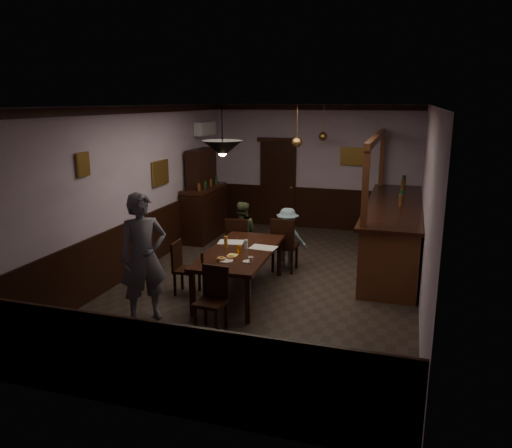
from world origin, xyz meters
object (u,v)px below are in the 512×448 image
at_px(sideboard, 204,203).
at_px(pendant_iron, 222,149).
at_px(chair_side, 183,265).
at_px(person_standing, 143,257).
at_px(pendant_brass_far, 323,136).
at_px(soda_can, 239,249).
at_px(person_seated_right, 287,238).
at_px(coffee_cup, 251,259).
at_px(chair_near, 213,296).
at_px(person_seated_left, 242,233).
at_px(dining_table, 240,254).
at_px(chair_far_left, 238,241).
at_px(bar_counter, 393,231).
at_px(chair_far_right, 284,243).
at_px(pendant_brass_mid, 297,142).

xyz_separation_m(sideboard, pendant_iron, (1.96, -3.84, 1.62)).
xyz_separation_m(chair_side, sideboard, (-1.01, 3.28, 0.34)).
xyz_separation_m(person_standing, pendant_brass_far, (1.59, 5.31, 1.37)).
xyz_separation_m(chair_side, soda_can, (0.94, 0.09, 0.33)).
distance_m(person_seated_right, coffee_cup, 2.12).
bearing_deg(coffee_cup, person_seated_right, 86.73).
distance_m(chair_near, person_seated_left, 2.92).
bearing_deg(dining_table, pendant_iron, -87.89).
xyz_separation_m(chair_far_left, soda_can, (0.52, -1.40, 0.28)).
bearing_deg(person_standing, bar_counter, 4.41).
height_order(person_standing, bar_counter, bar_counter).
bearing_deg(chair_far_right, pendant_brass_far, -92.56).
xyz_separation_m(person_seated_left, person_seated_right, (0.90, 0.03, -0.04)).
xyz_separation_m(chair_far_left, person_standing, (-0.52, -2.54, 0.40)).
distance_m(coffee_cup, soda_can, 0.51).
height_order(person_seated_left, coffee_cup, person_seated_left).
bearing_deg(bar_counter, dining_table, -132.75).
height_order(person_seated_right, coffee_cup, person_seated_right).
bearing_deg(chair_side, sideboard, 14.23).
relative_size(chair_far_right, person_seated_left, 0.84).
relative_size(pendant_iron, pendant_brass_mid, 0.83).
height_order(person_seated_left, pendant_iron, pendant_iron).
relative_size(chair_far_right, bar_counter, 0.23).
distance_m(coffee_cup, pendant_iron, 1.69).
bearing_deg(soda_can, person_seated_right, 77.97).
distance_m(soda_can, bar_counter, 3.45).
height_order(soda_can, pendant_brass_far, pendant_brass_far).
height_order(person_standing, soda_can, person_standing).
bearing_deg(chair_side, chair_near, -141.31).
distance_m(person_seated_right, sideboard, 2.76).
xyz_separation_m(chair_near, person_seated_left, (-0.56, 2.86, 0.12)).
xyz_separation_m(chair_near, bar_counter, (2.22, 3.79, 0.13)).
bearing_deg(person_seated_right, chair_far_left, 17.86).
bearing_deg(person_standing, pendant_brass_mid, 24.27).
xyz_separation_m(dining_table, chair_far_right, (0.40, 1.28, -0.13)).
relative_size(chair_near, soda_can, 7.46).
distance_m(person_seated_right, pendant_brass_mid, 1.86).
xyz_separation_m(person_seated_right, soda_can, (-0.36, -1.71, 0.24)).
relative_size(soda_can, pendant_iron, 0.18).
bearing_deg(person_standing, chair_side, 40.73).
height_order(chair_side, soda_can, chair_side).
xyz_separation_m(coffee_cup, pendant_brass_mid, (0.03, 2.81, 1.50)).
xyz_separation_m(chair_side, person_standing, (-0.09, -1.05, 0.45)).
xyz_separation_m(chair_far_left, person_seated_right, (0.88, 0.31, 0.04)).
bearing_deg(person_seated_left, person_standing, 72.58).
bearing_deg(pendant_brass_mid, soda_can, -98.37).
bearing_deg(pendant_brass_mid, chair_side, -117.40).
xyz_separation_m(pendant_brass_mid, pendant_brass_far, (0.20, 1.76, 0.00)).
bearing_deg(chair_side, person_standing, 172.18).
distance_m(person_seated_right, pendant_iron, 3.04).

